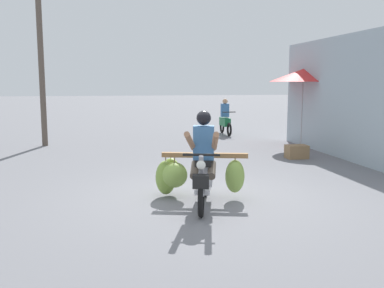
{
  "coord_description": "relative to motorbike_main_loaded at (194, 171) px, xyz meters",
  "views": [
    {
      "loc": [
        -1.55,
        -7.25,
        2.04
      ],
      "look_at": [
        -0.08,
        0.54,
        0.9
      ],
      "focal_mm": 40.34,
      "sensor_mm": 36.0,
      "label": 1
    }
  ],
  "objects": [
    {
      "name": "ground_plane",
      "position": [
        0.18,
        0.1,
        -0.53
      ],
      "size": [
        120.0,
        120.0,
        0.0
      ],
      "primitive_type": "plane",
      "color": "slate"
    },
    {
      "name": "market_umbrella_near_shop",
      "position": [
        4.68,
        5.82,
        1.73
      ],
      "size": [
        2.15,
        2.15,
        2.47
      ],
      "color": "#99999E",
      "rests_on": "ground"
    },
    {
      "name": "produce_crate",
      "position": [
        3.53,
        3.61,
        -0.35
      ],
      "size": [
        0.56,
        0.4,
        0.36
      ],
      "primitive_type": "cube",
      "color": "olive",
      "rests_on": "ground"
    },
    {
      "name": "motorbike_main_loaded",
      "position": [
        0.0,
        0.0,
        0.0
      ],
      "size": [
        1.58,
        1.92,
        1.58
      ],
      "color": "black",
      "rests_on": "ground"
    },
    {
      "name": "motorbike_distant_ahead_left",
      "position": [
        3.03,
        9.18,
        0.04
      ],
      "size": [
        0.5,
        1.62,
        1.4
      ],
      "color": "black",
      "rests_on": "ground"
    },
    {
      "name": "utility_pole",
      "position": [
        -3.49,
        7.32,
        2.55
      ],
      "size": [
        0.18,
        0.18,
        6.15
      ],
      "primitive_type": "cylinder",
      "color": "brown",
      "rests_on": "ground"
    }
  ]
}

